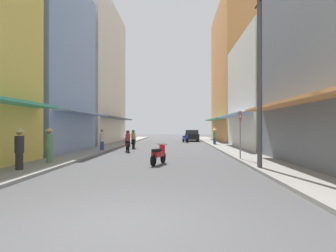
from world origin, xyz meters
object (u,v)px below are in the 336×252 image
(motorbike_maroon, at_px, (128,142))
(parked_car, at_px, (192,135))
(pedestrian_far, at_px, (215,136))
(motorbike_black, at_px, (134,140))
(motorbike_blue, at_px, (185,138))
(pedestrian_crossing, at_px, (49,144))
(pedestrian_foreground, at_px, (102,141))
(motorbike_red, at_px, (159,154))
(utility_pole, at_px, (260,77))
(street_sign_no_entry, at_px, (240,128))
(pedestrian_midway, at_px, (19,147))

(motorbike_maroon, distance_m, parked_car, 16.70)
(pedestrian_far, bearing_deg, motorbike_black, -151.23)
(motorbike_maroon, distance_m, motorbike_blue, 12.94)
(motorbike_blue, bearing_deg, motorbike_black, -117.29)
(pedestrian_crossing, bearing_deg, motorbike_black, 76.98)
(motorbike_maroon, bearing_deg, pedestrian_foreground, -180.00)
(parked_car, xyz_separation_m, pedestrian_far, (1.78, -8.62, 0.22))
(motorbike_red, bearing_deg, parked_car, 82.99)
(motorbike_black, distance_m, motorbike_blue, 10.12)
(pedestrian_foreground, bearing_deg, motorbike_blue, 61.95)
(motorbike_blue, xyz_separation_m, utility_pole, (2.45, -20.43, 3.37))
(pedestrian_far, bearing_deg, motorbike_maroon, -135.52)
(motorbike_red, distance_m, utility_pole, 5.68)
(pedestrian_crossing, xyz_separation_m, street_sign_no_entry, (9.34, 1.77, 0.72))
(motorbike_black, relative_size, parked_car, 0.44)
(motorbike_maroon, distance_m, street_sign_no_entry, 8.77)
(motorbike_blue, bearing_deg, utility_pole, -83.17)
(motorbike_black, bearing_deg, street_sign_no_entry, -50.24)
(street_sign_no_entry, bearing_deg, motorbike_red, -160.94)
(parked_car, bearing_deg, street_sign_no_entry, -86.14)
(parked_car, relative_size, utility_pole, 0.55)
(pedestrian_crossing, bearing_deg, motorbike_blue, 69.96)
(parked_car, bearing_deg, motorbike_black, -113.74)
(pedestrian_crossing, bearing_deg, motorbike_maroon, 71.09)
(motorbike_black, relative_size, utility_pole, 0.24)
(motorbike_maroon, height_order, pedestrian_midway, pedestrian_midway)
(pedestrian_midway, bearing_deg, utility_pole, 5.85)
(parked_car, distance_m, pedestrian_foreground, 17.41)
(motorbike_red, height_order, pedestrian_midway, pedestrian_midway)
(motorbike_maroon, xyz_separation_m, motorbike_red, (2.73, -6.73, -0.20))
(motorbike_blue, bearing_deg, pedestrian_crossing, -110.04)
(motorbike_blue, relative_size, pedestrian_foreground, 1.07)
(pedestrian_foreground, bearing_deg, street_sign_no_entry, -31.00)
(pedestrian_midway, bearing_deg, motorbike_red, 25.99)
(motorbike_red, distance_m, parked_car, 22.67)
(pedestrian_far, height_order, street_sign_no_entry, street_sign_no_entry)
(motorbike_black, distance_m, utility_pole, 13.82)
(pedestrian_crossing, distance_m, utility_pole, 9.95)
(motorbike_maroon, xyz_separation_m, motorbike_blue, (4.57, 12.10, -0.20))
(motorbike_black, bearing_deg, parked_car, 66.26)
(parked_car, relative_size, pedestrian_foreground, 2.55)
(street_sign_no_entry, bearing_deg, utility_pole, -88.11)
(pedestrian_midway, height_order, street_sign_no_entry, street_sign_no_entry)
(street_sign_no_entry, bearing_deg, motorbike_blue, 97.69)
(motorbike_maroon, relative_size, utility_pole, 0.23)
(motorbike_black, xyz_separation_m, street_sign_no_entry, (6.99, -8.40, 1.01))
(pedestrian_far, xyz_separation_m, street_sign_no_entry, (-0.36, -12.43, 0.76))
(motorbike_black, height_order, pedestrian_far, pedestrian_far)
(utility_pole, height_order, street_sign_no_entry, utility_pole)
(motorbike_blue, bearing_deg, parked_car, 75.79)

